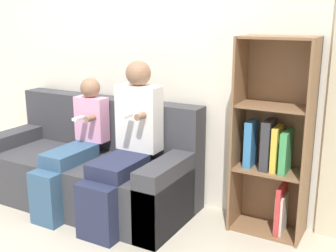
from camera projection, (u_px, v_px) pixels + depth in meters
name	position (u px, v px, depth m)	size (l,w,h in m)	color
ground_plane	(81.00, 235.00, 3.17)	(14.00, 14.00, 0.00)	#B2A893
back_wall	(146.00, 54.00, 3.64)	(10.00, 0.06, 2.55)	silver
couch	(90.00, 169.00, 3.67)	(1.85, 0.82, 0.89)	#38383D
adult_seated	(126.00, 143.00, 3.26)	(0.36, 0.74, 1.26)	#232842
child_seated	(73.00, 147.00, 3.49)	(0.29, 0.74, 1.09)	#335170
bookshelf	(274.00, 147.00, 3.09)	(0.53, 0.31, 1.46)	brown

